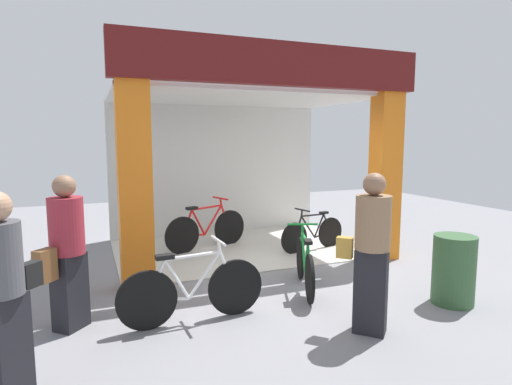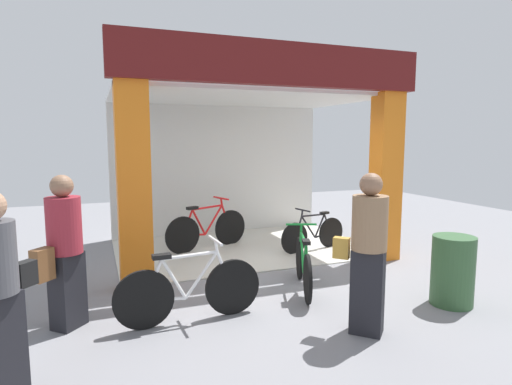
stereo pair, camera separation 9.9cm
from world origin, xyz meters
name	(u,v)px [view 1 (the left image)]	position (x,y,z in m)	size (l,w,h in m)	color
ground_plane	(274,271)	(0.00, 0.00, 0.00)	(17.09, 17.09, 0.00)	gray
shop_facade	(241,151)	(0.00, 1.53, 1.84)	(4.74, 3.36, 3.43)	beige
bicycle_inside_0	(313,233)	(1.18, 0.87, 0.32)	(1.43, 0.43, 0.80)	black
bicycle_inside_1	(207,229)	(-0.63, 1.67, 0.38)	(1.66, 0.63, 0.95)	black
bicycle_parked_0	(192,290)	(-1.60, -1.34, 0.37)	(1.68, 0.46, 0.92)	black
bicycle_parked_1	(305,265)	(0.06, -0.89, 0.35)	(0.60, 1.49, 0.87)	black
pedestrian_0	(3,299)	(-3.27, -2.35, 0.87)	(0.49, 0.51, 1.68)	black
pedestrian_1	(371,250)	(0.09, -2.29, 0.89)	(0.55, 0.56, 1.71)	black
pedestrian_2	(67,251)	(-2.88, -1.02, 0.87)	(0.58, 0.60, 1.68)	black
trash_bin	(454,270)	(1.55, -2.01, 0.43)	(0.51, 0.51, 0.87)	#335933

